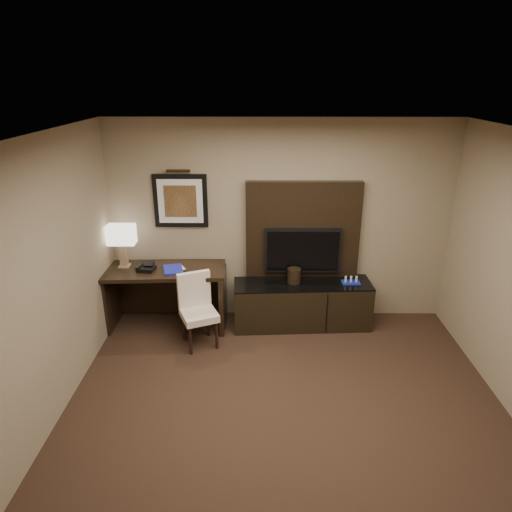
{
  "coord_description": "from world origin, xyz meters",
  "views": [
    {
      "loc": [
        -0.26,
        -3.29,
        3.16
      ],
      "look_at": [
        -0.31,
        1.8,
        1.15
      ],
      "focal_mm": 32.0,
      "sensor_mm": 36.0,
      "label": 1
    }
  ],
  "objects_px": {
    "desk": "(167,297)",
    "desk_phone": "(146,267)",
    "desk_chair": "(199,314)",
    "ice_bucket": "(294,276)",
    "table_lamp": "(123,246)",
    "credenza": "(302,304)",
    "minibar_tray": "(351,280)",
    "tv": "(303,250)"
  },
  "relations": [
    {
      "from": "tv",
      "to": "minibar_tray",
      "type": "distance_m",
      "value": 0.74
    },
    {
      "from": "table_lamp",
      "to": "ice_bucket",
      "type": "distance_m",
      "value": 2.26
    },
    {
      "from": "credenza",
      "to": "ice_bucket",
      "type": "relative_size",
      "value": 9.24
    },
    {
      "from": "credenza",
      "to": "minibar_tray",
      "type": "relative_size",
      "value": 7.54
    },
    {
      "from": "desk_chair",
      "to": "desk",
      "type": "bearing_deg",
      "value": 111.45
    },
    {
      "from": "desk_phone",
      "to": "minibar_tray",
      "type": "bearing_deg",
      "value": 10.24
    },
    {
      "from": "desk",
      "to": "table_lamp",
      "type": "bearing_deg",
      "value": 170.06
    },
    {
      "from": "tv",
      "to": "desk_chair",
      "type": "bearing_deg",
      "value": -152.49
    },
    {
      "from": "desk",
      "to": "credenza",
      "type": "height_order",
      "value": "desk"
    },
    {
      "from": "tv",
      "to": "ice_bucket",
      "type": "height_order",
      "value": "tv"
    },
    {
      "from": "tv",
      "to": "table_lamp",
      "type": "distance_m",
      "value": 2.35
    },
    {
      "from": "credenza",
      "to": "ice_bucket",
      "type": "distance_m",
      "value": 0.43
    },
    {
      "from": "desk_chair",
      "to": "credenza",
      "type": "bearing_deg",
      "value": -2.02
    },
    {
      "from": "desk",
      "to": "desk_chair",
      "type": "bearing_deg",
      "value": -48.4
    },
    {
      "from": "desk_chair",
      "to": "minibar_tray",
      "type": "relative_size",
      "value": 3.6
    },
    {
      "from": "desk",
      "to": "desk_phone",
      "type": "relative_size",
      "value": 7.48
    },
    {
      "from": "ice_bucket",
      "to": "desk",
      "type": "bearing_deg",
      "value": -178.62
    },
    {
      "from": "table_lamp",
      "to": "desk_phone",
      "type": "xyz_separation_m",
      "value": [
        0.32,
        -0.12,
        -0.24
      ]
    },
    {
      "from": "tv",
      "to": "desk_chair",
      "type": "xyz_separation_m",
      "value": [
        -1.31,
        -0.68,
        -0.59
      ]
    },
    {
      "from": "desk",
      "to": "desk_chair",
      "type": "distance_m",
      "value": 0.69
    },
    {
      "from": "ice_bucket",
      "to": "minibar_tray",
      "type": "height_order",
      "value": "ice_bucket"
    },
    {
      "from": "ice_bucket",
      "to": "tv",
      "type": "bearing_deg",
      "value": 52.32
    },
    {
      "from": "credenza",
      "to": "minibar_tray",
      "type": "bearing_deg",
      "value": -2.66
    },
    {
      "from": "desk",
      "to": "desk_phone",
      "type": "height_order",
      "value": "desk_phone"
    },
    {
      "from": "desk_phone",
      "to": "minibar_tray",
      "type": "xyz_separation_m",
      "value": [
        2.66,
        0.08,
        -0.22
      ]
    },
    {
      "from": "desk",
      "to": "credenza",
      "type": "bearing_deg",
      "value": -2.56
    },
    {
      "from": "table_lamp",
      "to": "minibar_tray",
      "type": "height_order",
      "value": "table_lamp"
    },
    {
      "from": "tv",
      "to": "desk_phone",
      "type": "height_order",
      "value": "tv"
    },
    {
      "from": "credenza",
      "to": "minibar_tray",
      "type": "xyz_separation_m",
      "value": [
        0.63,
        0.01,
        0.35
      ]
    },
    {
      "from": "ice_bucket",
      "to": "credenza",
      "type": "bearing_deg",
      "value": -11.17
    },
    {
      "from": "desk_chair",
      "to": "minibar_tray",
      "type": "height_order",
      "value": "desk_chair"
    },
    {
      "from": "credenza",
      "to": "ice_bucket",
      "type": "xyz_separation_m",
      "value": [
        -0.12,
        0.02,
        0.41
      ]
    },
    {
      "from": "desk_chair",
      "to": "tv",
      "type": "bearing_deg",
      "value": 4.25
    },
    {
      "from": "credenza",
      "to": "ice_bucket",
      "type": "height_order",
      "value": "ice_bucket"
    },
    {
      "from": "table_lamp",
      "to": "minibar_tray",
      "type": "relative_size",
      "value": 2.39
    },
    {
      "from": "desk_chair",
      "to": "ice_bucket",
      "type": "bearing_deg",
      "value": 0.79
    },
    {
      "from": "table_lamp",
      "to": "desk_phone",
      "type": "height_order",
      "value": "table_lamp"
    },
    {
      "from": "desk_chair",
      "to": "desk_phone",
      "type": "bearing_deg",
      "value": 125.46
    },
    {
      "from": "credenza",
      "to": "table_lamp",
      "type": "xyz_separation_m",
      "value": [
        -2.34,
        0.05,
        0.81
      ]
    },
    {
      "from": "desk_chair",
      "to": "ice_bucket",
      "type": "height_order",
      "value": "desk_chair"
    },
    {
      "from": "minibar_tray",
      "to": "tv",
      "type": "bearing_deg",
      "value": 165.36
    },
    {
      "from": "desk",
      "to": "minibar_tray",
      "type": "bearing_deg",
      "value": -2.54
    }
  ]
}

